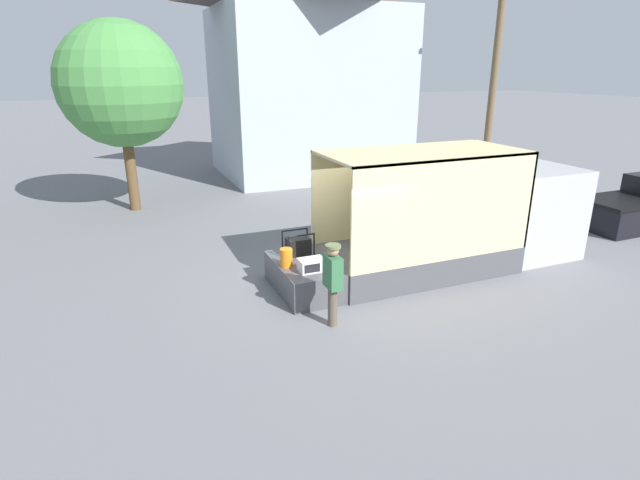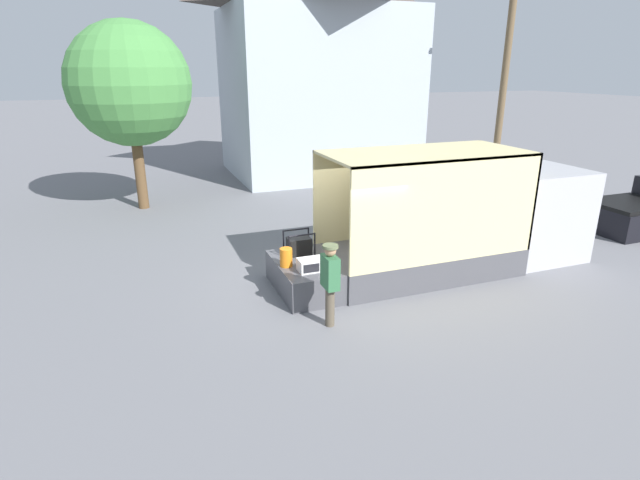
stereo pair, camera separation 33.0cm
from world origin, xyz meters
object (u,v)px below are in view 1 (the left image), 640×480
(box_truck, at_px, (479,225))
(worker_person, at_px, (333,277))
(microwave, at_px, (311,265))
(portable_generator, at_px, (299,246))
(utility_pole, at_px, (493,82))
(street_tree, at_px, (120,85))
(orange_bucket, at_px, (286,258))

(box_truck, distance_m, worker_person, 5.12)
(box_truck, relative_size, microwave, 12.65)
(box_truck, relative_size, portable_generator, 10.51)
(box_truck, relative_size, utility_pole, 0.84)
(box_truck, distance_m, street_tree, 12.11)
(portable_generator, bearing_deg, worker_person, -93.77)
(box_truck, height_order, orange_bucket, box_truck)
(microwave, bearing_deg, box_truck, 6.04)
(utility_pole, xyz_separation_m, street_tree, (-13.89, 1.60, 0.01))
(portable_generator, bearing_deg, street_tree, 111.47)
(worker_person, distance_m, street_tree, 11.23)
(microwave, height_order, orange_bucket, orange_bucket)
(microwave, distance_m, street_tree, 10.21)
(portable_generator, xyz_separation_m, street_tree, (-3.18, 8.08, 3.33))
(orange_bucket, distance_m, worker_person, 1.68)
(portable_generator, height_order, worker_person, worker_person)
(box_truck, height_order, microwave, box_truck)
(box_truck, distance_m, portable_generator, 4.71)
(orange_bucket, distance_m, street_tree, 9.68)
(orange_bucket, height_order, worker_person, worker_person)
(worker_person, bearing_deg, microwave, 87.92)
(orange_bucket, relative_size, utility_pole, 0.05)
(microwave, height_order, portable_generator, portable_generator)
(street_tree, bearing_deg, orange_bucket, -72.97)
(portable_generator, xyz_separation_m, worker_person, (-0.15, -2.25, 0.14))
(box_truck, height_order, portable_generator, box_truck)
(utility_pole, bearing_deg, street_tree, 173.44)
(worker_person, relative_size, street_tree, 0.27)
(box_truck, distance_m, microwave, 4.82)
(worker_person, xyz_separation_m, street_tree, (-3.03, 10.33, 3.20))
(box_truck, xyz_separation_m, worker_person, (-4.83, -1.71, 0.04))
(street_tree, bearing_deg, portable_generator, -68.53)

